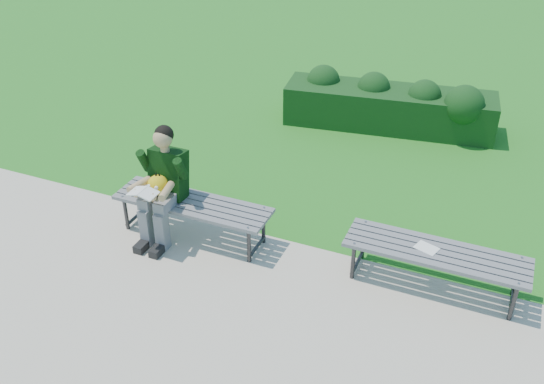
{
  "coord_description": "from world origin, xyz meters",
  "views": [
    {
      "loc": [
        2.35,
        -5.17,
        4.09
      ],
      "look_at": [
        0.22,
        -0.19,
        0.74
      ],
      "focal_mm": 40.0,
      "sensor_mm": 36.0,
      "label": 1
    }
  ],
  "objects_px": {
    "bench_left": "(192,206)",
    "bench_right": "(436,255)",
    "seated_boy": "(162,182)",
    "paper_sheet": "(427,248)",
    "hedge": "(392,104)"
  },
  "relations": [
    {
      "from": "seated_boy",
      "to": "paper_sheet",
      "type": "distance_m",
      "value": 2.88
    },
    {
      "from": "seated_boy",
      "to": "paper_sheet",
      "type": "relative_size",
      "value": 5.07
    },
    {
      "from": "hedge",
      "to": "paper_sheet",
      "type": "relative_size",
      "value": 12.46
    },
    {
      "from": "hedge",
      "to": "seated_boy",
      "type": "xyz_separation_m",
      "value": [
        -1.65,
        -3.85,
        0.34
      ]
    },
    {
      "from": "bench_left",
      "to": "paper_sheet",
      "type": "height_order",
      "value": "bench_left"
    },
    {
      "from": "bench_left",
      "to": "paper_sheet",
      "type": "relative_size",
      "value": 6.94
    },
    {
      "from": "bench_left",
      "to": "seated_boy",
      "type": "bearing_deg",
      "value": -162.73
    },
    {
      "from": "bench_left",
      "to": "bench_right",
      "type": "height_order",
      "value": "same"
    },
    {
      "from": "hedge",
      "to": "seated_boy",
      "type": "relative_size",
      "value": 2.46
    },
    {
      "from": "bench_right",
      "to": "seated_boy",
      "type": "distance_m",
      "value": 2.98
    },
    {
      "from": "paper_sheet",
      "to": "seated_boy",
      "type": "bearing_deg",
      "value": -174.72
    },
    {
      "from": "bench_right",
      "to": "seated_boy",
      "type": "bearing_deg",
      "value": -174.89
    },
    {
      "from": "bench_left",
      "to": "seated_boy",
      "type": "relative_size",
      "value": 1.37
    },
    {
      "from": "bench_right",
      "to": "seated_boy",
      "type": "xyz_separation_m",
      "value": [
        -2.96,
        -0.26,
        0.3
      ]
    },
    {
      "from": "bench_right",
      "to": "paper_sheet",
      "type": "distance_m",
      "value": 0.12
    }
  ]
}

